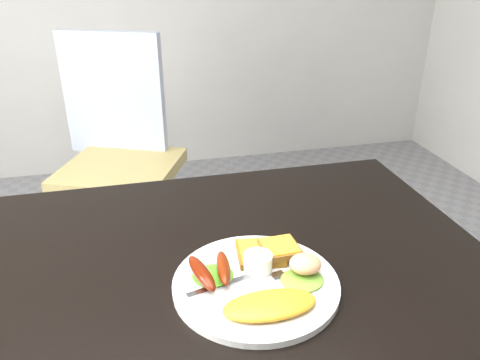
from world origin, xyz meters
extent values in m
cube|color=black|center=(0.00, 0.00, 0.73)|extent=(1.20, 0.80, 0.04)
cube|color=tan|center=(-0.14, 1.17, 0.45)|extent=(0.60, 0.60, 0.05)
imported|color=navy|center=(-0.19, 0.45, 0.67)|extent=(0.57, 0.47, 1.35)
cylinder|color=white|center=(0.12, -0.07, 0.76)|extent=(0.29, 0.29, 0.01)
ellipsoid|color=green|center=(0.05, -0.04, 0.77)|extent=(0.08, 0.07, 0.01)
ellipsoid|color=olive|center=(0.20, -0.09, 0.77)|extent=(0.08, 0.07, 0.01)
ellipsoid|color=gold|center=(0.12, -0.14, 0.77)|extent=(0.16, 0.07, 0.02)
ellipsoid|color=#59160B|center=(0.03, -0.05, 0.78)|extent=(0.05, 0.11, 0.03)
ellipsoid|color=#6F1D02|center=(0.07, -0.04, 0.78)|extent=(0.03, 0.10, 0.02)
cylinder|color=white|center=(0.13, -0.04, 0.78)|extent=(0.06, 0.06, 0.03)
cube|color=brown|center=(0.15, 0.00, 0.77)|extent=(0.09, 0.09, 0.01)
cube|color=brown|center=(0.18, -0.01, 0.78)|extent=(0.07, 0.07, 0.01)
ellipsoid|color=beige|center=(0.21, -0.07, 0.79)|extent=(0.06, 0.06, 0.03)
cube|color=#ADAFB7|center=(0.07, -0.07, 0.76)|extent=(0.15, 0.05, 0.00)
camera|label=1|loc=(-0.06, -0.70, 1.28)|focal=35.00mm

